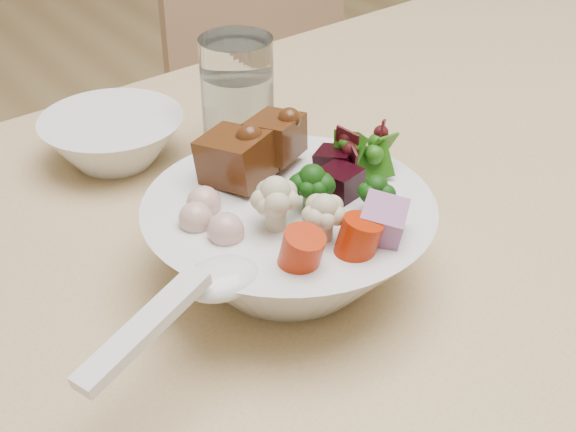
{
  "coord_description": "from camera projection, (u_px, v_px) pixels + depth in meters",
  "views": [
    {
      "loc": [
        -0.71,
        -0.54,
        1.11
      ],
      "look_at": [
        -0.39,
        -0.07,
        0.73
      ],
      "focal_mm": 50.0,
      "sensor_mm": 36.0,
      "label": 1
    }
  ],
  "objects": [
    {
      "name": "dining_table",
      "position": [
        452.0,
        204.0,
        0.94
      ],
      "size": [
        1.49,
        0.92,
        0.67
      ],
      "rotation": [
        0.0,
        0.0,
        0.08
      ],
      "color": "#D1B57B",
      "rests_on": "ground"
    },
    {
      "name": "side_bowl",
      "position": [
        114.0,
        140.0,
        0.88
      ],
      "size": [
        0.16,
        0.16,
        0.05
      ],
      "primitive_type": null,
      "color": "white",
      "rests_on": "dining_table"
    },
    {
      "name": "food_bowl",
      "position": [
        290.0,
        233.0,
        0.7
      ],
      "size": [
        0.25,
        0.25,
        0.14
      ],
      "color": "white",
      "rests_on": "dining_table"
    },
    {
      "name": "soup_spoon",
      "position": [
        203.0,
        290.0,
        0.58
      ],
      "size": [
        0.17,
        0.09,
        0.03
      ],
      "rotation": [
        0.0,
        0.0,
        0.34
      ],
      "color": "white",
      "rests_on": "food_bowl"
    },
    {
      "name": "water_glass",
      "position": [
        238.0,
        103.0,
        0.87
      ],
      "size": [
        0.08,
        0.08,
        0.14
      ],
      "color": "silver",
      "rests_on": "dining_table"
    },
    {
      "name": "chair_far",
      "position": [
        284.0,
        84.0,
        1.54
      ],
      "size": [
        0.42,
        0.42,
        0.84
      ],
      "rotation": [
        0.0,
        0.0,
        -0.08
      ],
      "color": "tan",
      "rests_on": "ground"
    }
  ]
}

